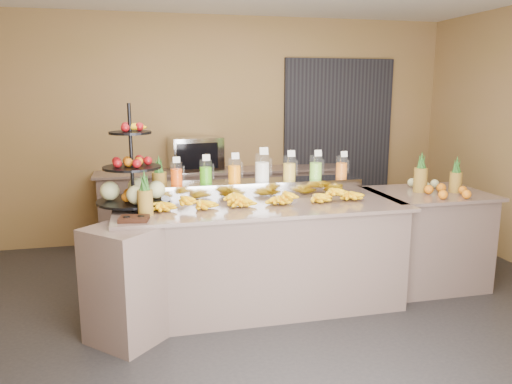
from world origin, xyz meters
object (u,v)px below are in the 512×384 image
object	(u,v)px
pitcher_tray	(262,188)
right_fruit_pile	(442,186)
banana_heap	(260,197)
condiment_caddy	(134,219)
fruit_stand	(138,181)
oven_warmer	(195,154)

from	to	relation	value
pitcher_tray	right_fruit_pile	bearing A→B (deg)	-9.83
banana_heap	condiment_caddy	size ratio (longest dim) A/B	8.78
banana_heap	fruit_stand	xyz separation A→B (m)	(-1.02, 0.16, 0.15)
oven_warmer	right_fruit_pile	bearing A→B (deg)	-50.23
right_fruit_pile	oven_warmer	distance (m)	2.88
condiment_caddy	pitcher_tray	bearing A→B (deg)	28.71
pitcher_tray	right_fruit_pile	distance (m)	1.70
pitcher_tray	banana_heap	xyz separation A→B (m)	(-0.10, -0.31, -0.01)
condiment_caddy	right_fruit_pile	xyz separation A→B (m)	(2.83, 0.34, 0.06)
pitcher_tray	right_fruit_pile	xyz separation A→B (m)	(1.68, -0.29, -0.00)
fruit_stand	condiment_caddy	bearing A→B (deg)	-76.39
fruit_stand	oven_warmer	bearing A→B (deg)	87.17
right_fruit_pile	oven_warmer	world-z (taller)	oven_warmer
pitcher_tray	oven_warmer	bearing A→B (deg)	104.15
condiment_caddy	right_fruit_pile	size ratio (longest dim) A/B	0.49
pitcher_tray	right_fruit_pile	size ratio (longest dim) A/B	4.20
condiment_caddy	oven_warmer	bearing A→B (deg)	72.33
condiment_caddy	right_fruit_pile	bearing A→B (deg)	6.87
pitcher_tray	fruit_stand	world-z (taller)	fruit_stand
fruit_stand	condiment_caddy	world-z (taller)	fruit_stand
condiment_caddy	oven_warmer	xyz separation A→B (m)	(0.73, 2.30, 0.19)
fruit_stand	right_fruit_pile	size ratio (longest dim) A/B	1.96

